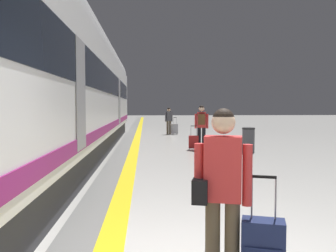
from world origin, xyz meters
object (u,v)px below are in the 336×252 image
at_px(passenger_near, 202,123).
at_px(passenger_mid, 169,119).
at_px(traveller_foreground, 221,186).
at_px(suitcase_mid, 174,129).
at_px(suitcase_near, 194,142).
at_px(waste_bin, 248,140).
at_px(high_speed_train, 58,79).

distance_m(passenger_near, passenger_mid, 7.54).
height_order(passenger_near, passenger_mid, passenger_near).
bearing_deg(traveller_foreground, suitcase_mid, 86.71).
bearing_deg(suitcase_near, suitcase_mid, 91.09).
height_order(traveller_foreground, waste_bin, traveller_foreground).
bearing_deg(suitcase_mid, passenger_mid, 153.17).
xyz_separation_m(passenger_near, suitcase_mid, (-0.46, 7.33, -0.68)).
distance_m(suitcase_mid, waste_bin, 8.63).
height_order(passenger_near, suitcase_mid, passenger_near).
bearing_deg(suitcase_near, high_speed_train, -149.91).
relative_size(passenger_mid, suitcase_mid, 1.57).
xyz_separation_m(high_speed_train, passenger_mid, (4.04, 10.18, -1.58)).
xyz_separation_m(passenger_near, suitcase_near, (-0.32, -0.08, -0.71)).
xyz_separation_m(high_speed_train, suitcase_near, (4.50, 2.61, -2.20)).
relative_size(passenger_mid, waste_bin, 1.75).
bearing_deg(suitcase_mid, traveller_foreground, -93.29).
height_order(passenger_near, suitcase_near, passenger_near).
relative_size(traveller_foreground, passenger_near, 0.98).
height_order(traveller_foreground, suitcase_mid, traveller_foreground).
relative_size(traveller_foreground, suitcase_mid, 1.66).
distance_m(suitcase_near, suitcase_mid, 7.42).
xyz_separation_m(suitcase_near, suitcase_mid, (-0.14, 7.41, 0.04)).
bearing_deg(high_speed_train, passenger_mid, 68.38).
distance_m(traveller_foreground, passenger_mid, 18.04).
bearing_deg(traveller_foreground, passenger_near, 81.97).
xyz_separation_m(traveller_foreground, waste_bin, (3.03, 9.47, -0.51)).
relative_size(passenger_near, waste_bin, 1.88).
distance_m(suitcase_near, passenger_mid, 7.61).
distance_m(high_speed_train, waste_bin, 6.87).
bearing_deg(passenger_mid, traveller_foreground, -92.25).
xyz_separation_m(high_speed_train, suitcase_mid, (4.35, 10.02, -2.16)).
relative_size(suitcase_near, waste_bin, 1.03).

